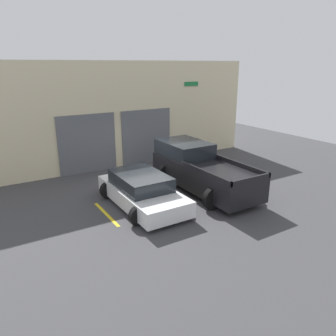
% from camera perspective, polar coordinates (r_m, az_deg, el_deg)
% --- Properties ---
extents(ground_plane, '(28.00, 28.00, 0.00)m').
position_cam_1_polar(ground_plane, '(14.63, -3.03, -2.61)').
color(ground_plane, '#3D3D3F').
extents(shophouse_building, '(15.40, 0.68, 5.23)m').
position_cam_1_polar(shophouse_building, '(16.87, -8.63, 9.02)').
color(shophouse_building, beige).
rests_on(shophouse_building, ground).
extents(pickup_truck, '(2.51, 5.28, 1.82)m').
position_cam_1_polar(pickup_truck, '(13.73, 5.59, -0.22)').
color(pickup_truck, black).
rests_on(pickup_truck, ground).
extents(sedan_white, '(2.29, 4.25, 1.22)m').
position_cam_1_polar(sedan_white, '(12.19, -4.60, -3.98)').
color(sedan_white, white).
rests_on(sedan_white, ground).
extents(parking_stripe_far_left, '(0.12, 2.20, 0.01)m').
position_cam_1_polar(parking_stripe_far_left, '(11.87, -10.68, -7.89)').
color(parking_stripe_far_left, gold).
rests_on(parking_stripe_far_left, ground).
extents(parking_stripe_left, '(0.12, 2.20, 0.01)m').
position_cam_1_polar(parking_stripe_left, '(13.04, 1.16, -5.16)').
color(parking_stripe_left, gold).
rests_on(parking_stripe_left, ground).
extents(parking_stripe_centre, '(0.12, 2.20, 0.01)m').
position_cam_1_polar(parking_stripe_centre, '(14.69, 10.62, -2.80)').
color(parking_stripe_centre, gold).
rests_on(parking_stripe_centre, ground).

